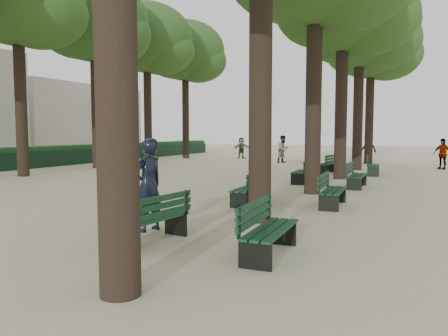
% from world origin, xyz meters
% --- Properties ---
extents(ground, '(120.00, 120.00, 0.00)m').
position_xyz_m(ground, '(0.00, 0.00, 0.00)').
color(ground, beige).
rests_on(ground, ground).
extents(tree_central_4, '(6.00, 6.00, 9.95)m').
position_xyz_m(tree_central_4, '(1.50, 18.00, 7.65)').
color(tree_central_4, '#33261C').
rests_on(tree_central_4, ground).
extents(tree_central_5, '(6.00, 6.00, 9.95)m').
position_xyz_m(tree_central_5, '(1.50, 23.00, 7.65)').
color(tree_central_5, '#33261C').
rests_on(tree_central_5, ground).
extents(tree_far_3, '(6.00, 6.00, 10.45)m').
position_xyz_m(tree_far_3, '(-12.00, 13.00, 8.14)').
color(tree_far_3, '#33261C').
rests_on(tree_far_3, ground).
extents(tree_far_4, '(6.00, 6.00, 10.45)m').
position_xyz_m(tree_far_4, '(-12.00, 18.00, 8.14)').
color(tree_far_4, '#33261C').
rests_on(tree_far_4, ground).
extents(tree_far_5, '(6.00, 6.00, 10.45)m').
position_xyz_m(tree_far_5, '(-12.00, 23.00, 8.14)').
color(tree_far_5, '#33261C').
rests_on(tree_far_5, ground).
extents(bench_left_0, '(0.76, 1.85, 0.92)m').
position_xyz_m(bench_left_0, '(0.37, 0.27, 0.27)').
color(bench_left_0, black).
rests_on(bench_left_0, ground).
extents(bench_left_1, '(0.66, 1.83, 0.92)m').
position_xyz_m(bench_left_1, '(0.37, 5.14, 0.27)').
color(bench_left_1, black).
rests_on(bench_left_1, ground).
extents(bench_left_2, '(0.69, 1.83, 0.92)m').
position_xyz_m(bench_left_2, '(0.37, 10.86, 0.27)').
color(bench_left_2, black).
rests_on(bench_left_2, ground).
extents(bench_left_3, '(0.74, 1.85, 0.92)m').
position_xyz_m(bench_left_3, '(0.37, 15.45, 0.27)').
color(bench_left_3, black).
rests_on(bench_left_3, ground).
extents(bench_right_0, '(0.65, 1.82, 0.92)m').
position_xyz_m(bench_right_0, '(2.63, 0.45, 0.27)').
color(bench_right_0, black).
rests_on(bench_right_0, ground).
extents(bench_right_1, '(0.67, 1.83, 0.92)m').
position_xyz_m(bench_right_1, '(2.63, 5.72, 0.27)').
color(bench_right_1, black).
rests_on(bench_right_1, ground).
extents(bench_right_2, '(0.60, 1.81, 0.92)m').
position_xyz_m(bench_right_2, '(2.63, 10.19, 0.27)').
color(bench_right_2, black).
rests_on(bench_right_2, ground).
extents(bench_right_3, '(0.77, 1.85, 0.92)m').
position_xyz_m(bench_right_3, '(2.63, 15.37, 0.27)').
color(bench_right_3, black).
rests_on(bench_right_3, ground).
extents(man_with_map, '(0.71, 0.84, 1.93)m').
position_xyz_m(man_with_map, '(-0.25, 1.14, 0.96)').
color(man_with_map, black).
rests_on(man_with_map, ground).
extents(pedestrian_b, '(1.21, 1.01, 1.88)m').
position_xyz_m(pedestrian_b, '(1.32, 24.33, 0.94)').
color(pedestrian_b, '#262628').
rests_on(pedestrian_b, ground).
extents(pedestrian_d, '(0.92, 0.47, 1.80)m').
position_xyz_m(pedestrian_d, '(-3.83, 29.77, 0.90)').
color(pedestrian_d, '#262628').
rests_on(pedestrian_d, ground).
extents(pedestrian_a, '(0.73, 0.95, 1.81)m').
position_xyz_m(pedestrian_a, '(-3.69, 21.45, 0.90)').
color(pedestrian_a, '#262628').
rests_on(pedestrian_a, ground).
extents(pedestrian_e, '(1.12, 1.41, 1.61)m').
position_xyz_m(pedestrian_e, '(-8.11, 24.81, 0.81)').
color(pedestrian_e, '#262628').
rests_on(pedestrian_e, ground).
extents(pedestrian_c, '(1.03, 0.79, 1.69)m').
position_xyz_m(pedestrian_c, '(5.68, 20.29, 0.85)').
color(pedestrian_c, '#262628').
rests_on(pedestrian_c, ground).
extents(fence, '(0.08, 42.00, 0.90)m').
position_xyz_m(fence, '(-15.00, 11.00, 0.45)').
color(fence, black).
rests_on(fence, ground).
extents(hedge, '(1.20, 42.00, 1.20)m').
position_xyz_m(hedge, '(-15.70, 11.00, 0.60)').
color(hedge, '#17431E').
rests_on(hedge, ground).
extents(building_far, '(12.00, 16.00, 7.00)m').
position_xyz_m(building_far, '(-33.00, 30.00, 3.50)').
color(building_far, '#B7B2A3').
rests_on(building_far, ground).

